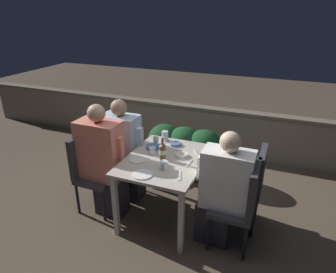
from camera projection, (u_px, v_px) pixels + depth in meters
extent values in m
plane|color=brown|center=(165.00, 215.00, 3.45)|extent=(16.00, 16.00, 0.00)
cube|color=gray|center=(208.00, 131.00, 4.88)|extent=(9.00, 0.14, 0.71)
cube|color=#706656|center=(209.00, 109.00, 4.73)|extent=(9.00, 0.18, 0.04)
cube|color=#BCB2A3|center=(165.00, 160.00, 3.17)|extent=(0.81, 1.04, 0.03)
cube|color=silver|center=(116.00, 206.00, 3.03)|extent=(0.05, 0.05, 0.71)
cube|color=silver|center=(181.00, 223.00, 2.79)|extent=(0.05, 0.05, 0.71)
cube|color=silver|center=(154.00, 164.00, 3.84)|extent=(0.05, 0.05, 0.71)
cube|color=silver|center=(207.00, 175.00, 3.60)|extent=(0.05, 0.05, 0.71)
cube|color=brown|center=(183.00, 164.00, 4.28)|extent=(1.05, 0.36, 0.28)
ellipsoid|color=#194723|center=(165.00, 140.00, 4.24)|extent=(0.47, 0.47, 0.45)
ellipsoid|color=#194723|center=(184.00, 143.00, 4.15)|extent=(0.47, 0.47, 0.45)
ellipsoid|color=#194723|center=(204.00, 146.00, 4.05)|extent=(0.47, 0.47, 0.45)
cube|color=#333338|center=(98.00, 178.00, 3.41)|extent=(0.41, 0.41, 0.05)
cube|color=#333338|center=(82.00, 154.00, 3.37)|extent=(0.06, 0.41, 0.48)
cylinder|color=black|center=(78.00, 199.00, 3.41)|extent=(0.03, 0.03, 0.39)
cylinder|color=black|center=(104.00, 206.00, 3.29)|extent=(0.03, 0.03, 0.39)
cylinder|color=black|center=(95.00, 184.00, 3.71)|extent=(0.03, 0.03, 0.39)
cylinder|color=black|center=(120.00, 189.00, 3.59)|extent=(0.03, 0.03, 0.39)
cube|color=#282833|center=(112.00, 195.00, 3.43)|extent=(0.34, 0.23, 0.44)
cube|color=#E07A66|center=(100.00, 151.00, 3.25)|extent=(0.48, 0.26, 0.67)
cube|color=#E07A66|center=(120.00, 148.00, 3.13)|extent=(0.07, 0.07, 0.24)
sphere|color=tan|center=(96.00, 113.00, 3.08)|extent=(0.19, 0.19, 0.19)
cube|color=#333338|center=(118.00, 164.00, 3.71)|extent=(0.41, 0.41, 0.05)
cube|color=#333338|center=(104.00, 143.00, 3.67)|extent=(0.06, 0.41, 0.48)
cylinder|color=black|center=(99.00, 184.00, 3.71)|extent=(0.03, 0.03, 0.39)
cylinder|color=black|center=(124.00, 190.00, 3.59)|extent=(0.03, 0.03, 0.39)
cylinder|color=black|center=(114.00, 171.00, 4.00)|extent=(0.03, 0.03, 0.39)
cylinder|color=black|center=(138.00, 176.00, 3.89)|extent=(0.03, 0.03, 0.39)
cube|color=#282833|center=(131.00, 180.00, 3.73)|extent=(0.30, 0.23, 0.44)
cube|color=silver|center=(121.00, 140.00, 3.55)|extent=(0.43, 0.26, 0.62)
cube|color=silver|center=(140.00, 138.00, 3.44)|extent=(0.07, 0.07, 0.24)
sphere|color=#99755B|center=(119.00, 108.00, 3.39)|extent=(0.19, 0.19, 0.19)
cube|color=#333338|center=(231.00, 209.00, 2.89)|extent=(0.41, 0.41, 0.05)
cube|color=#333338|center=(254.00, 190.00, 2.72)|extent=(0.06, 0.41, 0.48)
cylinder|color=black|center=(208.00, 234.00, 2.89)|extent=(0.03, 0.03, 0.39)
cylinder|color=black|center=(245.00, 244.00, 2.77)|extent=(0.03, 0.03, 0.39)
cylinder|color=black|center=(217.00, 213.00, 3.18)|extent=(0.03, 0.03, 0.39)
cylinder|color=black|center=(250.00, 221.00, 3.06)|extent=(0.03, 0.03, 0.39)
cube|color=#282833|center=(213.00, 221.00, 3.02)|extent=(0.33, 0.23, 0.44)
cube|color=white|center=(227.00, 179.00, 2.79)|extent=(0.47, 0.26, 0.58)
cube|color=white|center=(201.00, 168.00, 2.84)|extent=(0.07, 0.07, 0.24)
sphere|color=beige|center=(230.00, 142.00, 2.63)|extent=(0.19, 0.19, 0.19)
cube|color=#333338|center=(240.00, 190.00, 3.18)|extent=(0.41, 0.41, 0.05)
cube|color=#333338|center=(261.00, 172.00, 3.01)|extent=(0.06, 0.41, 0.48)
cylinder|color=black|center=(219.00, 213.00, 3.17)|extent=(0.03, 0.03, 0.39)
cylinder|color=black|center=(253.00, 221.00, 3.06)|extent=(0.03, 0.03, 0.39)
cylinder|color=black|center=(226.00, 196.00, 3.47)|extent=(0.03, 0.03, 0.39)
cylinder|color=black|center=(257.00, 202.00, 3.35)|extent=(0.03, 0.03, 0.39)
cylinder|color=brown|center=(162.00, 153.00, 3.12)|extent=(0.06, 0.06, 0.15)
cylinder|color=beige|center=(162.00, 152.00, 3.12)|extent=(0.06, 0.06, 0.05)
cone|color=brown|center=(162.00, 145.00, 3.09)|extent=(0.06, 0.06, 0.03)
cylinder|color=brown|center=(162.00, 141.00, 3.07)|extent=(0.02, 0.02, 0.06)
cylinder|color=silver|center=(138.00, 159.00, 3.13)|extent=(0.20, 0.20, 0.01)
cylinder|color=white|center=(142.00, 174.00, 2.85)|extent=(0.20, 0.20, 0.01)
cylinder|color=#4C709E|center=(175.00, 144.00, 3.45)|extent=(0.12, 0.12, 0.03)
torus|color=#4C709E|center=(175.00, 143.00, 3.45)|extent=(0.12, 0.12, 0.01)
cylinder|color=#4C709E|center=(152.00, 147.00, 3.37)|extent=(0.14, 0.14, 0.04)
torus|color=#4C709E|center=(152.00, 146.00, 3.36)|extent=(0.14, 0.14, 0.01)
cylinder|color=silver|center=(181.00, 155.00, 3.19)|extent=(0.14, 0.14, 0.03)
torus|color=silver|center=(181.00, 154.00, 3.19)|extent=(0.14, 0.14, 0.01)
cylinder|color=silver|center=(162.00, 147.00, 3.32)|extent=(0.06, 0.06, 0.08)
cylinder|color=silver|center=(152.00, 151.00, 3.24)|extent=(0.07, 0.07, 0.08)
cylinder|color=silver|center=(156.00, 141.00, 3.46)|extent=(0.06, 0.06, 0.10)
cylinder|color=silver|center=(165.00, 136.00, 3.56)|extent=(0.08, 0.08, 0.12)
cylinder|color=silver|center=(164.00, 165.00, 2.94)|extent=(0.08, 0.08, 0.08)
cube|color=silver|center=(180.00, 176.00, 2.82)|extent=(0.07, 0.17, 0.01)
cube|color=silver|center=(189.00, 163.00, 3.05)|extent=(0.02, 0.17, 0.01)
cube|color=silver|center=(196.00, 153.00, 3.28)|extent=(0.10, 0.16, 0.01)
cylinder|color=#B2A899|center=(121.00, 159.00, 4.52)|extent=(0.27, 0.27, 0.20)
cylinder|color=#47331E|center=(121.00, 148.00, 4.45)|extent=(0.03, 0.03, 0.18)
ellipsoid|color=#194723|center=(120.00, 133.00, 4.36)|extent=(0.38, 0.38, 0.34)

